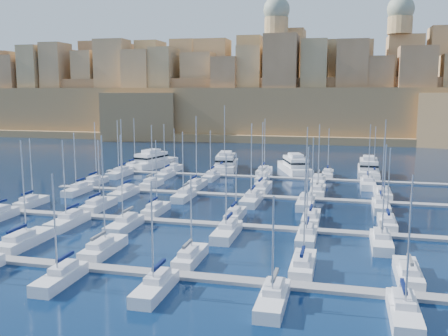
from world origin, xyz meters
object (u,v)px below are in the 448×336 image
(motor_yacht_b, at_px, (226,163))
(motor_yacht_c, at_px, (295,166))
(motor_yacht_a, at_px, (152,161))
(motor_yacht_d, at_px, (368,169))
(sailboat_4, at_px, (303,265))
(sailboat_2, at_px, (103,248))

(motor_yacht_b, xyz_separation_m, motor_yacht_c, (18.20, -0.08, -0.00))
(motor_yacht_a, xyz_separation_m, motor_yacht_d, (56.84, -0.37, 0.00))
(motor_yacht_a, xyz_separation_m, motor_yacht_c, (38.78, 0.16, -0.00))
(motor_yacht_a, bearing_deg, sailboat_4, -56.49)
(sailboat_2, distance_m, motor_yacht_a, 73.54)
(motor_yacht_b, bearing_deg, motor_yacht_a, -179.31)
(motor_yacht_a, bearing_deg, sailboat_2, -73.16)
(sailboat_2, height_order, motor_yacht_b, sailboat_2)
(motor_yacht_d, bearing_deg, motor_yacht_c, 178.31)
(sailboat_4, bearing_deg, sailboat_2, 179.62)
(sailboat_4, height_order, motor_yacht_a, sailboat_4)
(sailboat_2, relative_size, motor_yacht_a, 0.87)
(motor_yacht_a, relative_size, motor_yacht_d, 1.08)
(motor_yacht_c, xyz_separation_m, motor_yacht_d, (18.06, -0.53, 0.00))
(sailboat_2, xyz_separation_m, motor_yacht_a, (-21.30, 70.38, 0.97))
(motor_yacht_b, xyz_separation_m, motor_yacht_d, (36.26, -0.62, 0.00))
(sailboat_4, distance_m, motor_yacht_c, 71.16)
(motor_yacht_a, distance_m, motor_yacht_c, 38.78)
(sailboat_4, bearing_deg, motor_yacht_b, 110.26)
(sailboat_2, height_order, sailboat_4, sailboat_2)
(motor_yacht_c, bearing_deg, sailboat_4, -83.60)
(motor_yacht_b, height_order, motor_yacht_c, same)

